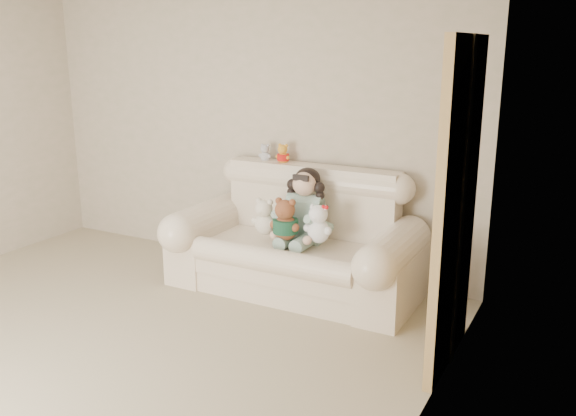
{
  "coord_description": "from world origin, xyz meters",
  "views": [
    {
      "loc": [
        3.02,
        -2.35,
        2.03
      ],
      "look_at": [
        0.76,
        1.9,
        0.75
      ],
      "focal_mm": 38.14,
      "sensor_mm": 36.0,
      "label": 1
    }
  ],
  "objects_px": {
    "seated_child": "(305,205)",
    "cream_teddy": "(265,213)",
    "sofa": "(294,232)",
    "brown_teddy": "(285,215)",
    "white_cat": "(319,220)"
  },
  "relations": [
    {
      "from": "seated_child",
      "to": "sofa",
      "type": "bearing_deg",
      "value": -135.18
    },
    {
      "from": "sofa",
      "to": "brown_teddy",
      "type": "height_order",
      "value": "sofa"
    },
    {
      "from": "sofa",
      "to": "white_cat",
      "type": "height_order",
      "value": "sofa"
    },
    {
      "from": "seated_child",
      "to": "cream_teddy",
      "type": "bearing_deg",
      "value": -151.0
    },
    {
      "from": "sofa",
      "to": "seated_child",
      "type": "relative_size",
      "value": 3.26
    },
    {
      "from": "brown_teddy",
      "to": "white_cat",
      "type": "distance_m",
      "value": 0.27
    },
    {
      "from": "seated_child",
      "to": "white_cat",
      "type": "relative_size",
      "value": 1.69
    },
    {
      "from": "seated_child",
      "to": "brown_teddy",
      "type": "height_order",
      "value": "seated_child"
    },
    {
      "from": "white_cat",
      "to": "cream_teddy",
      "type": "xyz_separation_m",
      "value": [
        -0.49,
        -0.01,
        -0.01
      ]
    },
    {
      "from": "sofa",
      "to": "brown_teddy",
      "type": "distance_m",
      "value": 0.25
    },
    {
      "from": "sofa",
      "to": "cream_teddy",
      "type": "relative_size",
      "value": 5.79
    },
    {
      "from": "seated_child",
      "to": "white_cat",
      "type": "bearing_deg",
      "value": -46.77
    },
    {
      "from": "brown_teddy",
      "to": "white_cat",
      "type": "bearing_deg",
      "value": 14.05
    },
    {
      "from": "white_cat",
      "to": "cream_teddy",
      "type": "distance_m",
      "value": 0.49
    },
    {
      "from": "seated_child",
      "to": "cream_teddy",
      "type": "relative_size",
      "value": 1.77
    }
  ]
}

